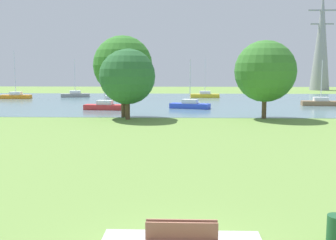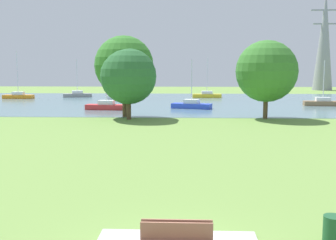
{
  "view_description": "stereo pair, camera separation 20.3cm",
  "coord_description": "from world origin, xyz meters",
  "px_view_note": "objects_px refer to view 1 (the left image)",
  "views": [
    {
      "loc": [
        0.02,
        -9.76,
        4.74
      ],
      "look_at": [
        -0.92,
        15.64,
        1.57
      ],
      "focal_mm": 43.65,
      "sensor_mm": 36.0,
      "label": 1
    },
    {
      "loc": [
        0.22,
        -9.75,
        4.74
      ],
      "look_at": [
        -0.92,
        15.64,
        1.57
      ],
      "focal_mm": 43.65,
      "sensor_mm": 36.0,
      "label": 2
    }
  ],
  "objects_px": {
    "tree_east_far": "(123,65)",
    "tree_west_near": "(265,71)",
    "bench_facing_water": "(182,237)",
    "sailboat_brown": "(321,102)",
    "tree_mid_shore": "(127,76)",
    "sailboat_yellow": "(205,95)",
    "sailboat_orange": "(16,96)",
    "sailboat_white": "(121,96)",
    "electricity_pylon": "(321,41)",
    "sailboat_red": "(105,106)",
    "sailboat_gray": "(75,94)",
    "sailboat_blue": "(190,105)"
  },
  "relations": [
    {
      "from": "tree_east_far",
      "to": "tree_west_near",
      "type": "bearing_deg",
      "value": -2.08
    },
    {
      "from": "tree_west_near",
      "to": "bench_facing_water",
      "type": "bearing_deg",
      "value": -104.9
    },
    {
      "from": "sailboat_brown",
      "to": "tree_mid_shore",
      "type": "height_order",
      "value": "tree_mid_shore"
    },
    {
      "from": "sailboat_yellow",
      "to": "tree_east_far",
      "type": "bearing_deg",
      "value": -108.48
    },
    {
      "from": "sailboat_orange",
      "to": "sailboat_white",
      "type": "xyz_separation_m",
      "value": [
        17.08,
        -0.39,
        -0.0
      ]
    },
    {
      "from": "sailboat_brown",
      "to": "sailboat_white",
      "type": "relative_size",
      "value": 0.78
    },
    {
      "from": "bench_facing_water",
      "to": "tree_east_far",
      "type": "distance_m",
      "value": 30.91
    },
    {
      "from": "sailboat_brown",
      "to": "electricity_pylon",
      "type": "relative_size",
      "value": 0.26
    },
    {
      "from": "sailboat_brown",
      "to": "tree_east_far",
      "type": "xyz_separation_m",
      "value": [
        -23.87,
        -13.85,
        4.66
      ]
    },
    {
      "from": "sailboat_white",
      "to": "tree_west_near",
      "type": "relative_size",
      "value": 1.01
    },
    {
      "from": "sailboat_red",
      "to": "sailboat_brown",
      "type": "xyz_separation_m",
      "value": [
        27.16,
        6.44,
        0.0
      ]
    },
    {
      "from": "sailboat_yellow",
      "to": "tree_mid_shore",
      "type": "height_order",
      "value": "tree_mid_shore"
    },
    {
      "from": "sailboat_gray",
      "to": "sailboat_yellow",
      "type": "distance_m",
      "value": 22.12
    },
    {
      "from": "sailboat_brown",
      "to": "sailboat_yellow",
      "type": "distance_m",
      "value": 20.54
    },
    {
      "from": "bench_facing_water",
      "to": "tree_mid_shore",
      "type": "bearing_deg",
      "value": 100.46
    },
    {
      "from": "bench_facing_water",
      "to": "tree_west_near",
      "type": "distance_m",
      "value": 30.78
    },
    {
      "from": "bench_facing_water",
      "to": "tree_east_far",
      "type": "height_order",
      "value": "tree_east_far"
    },
    {
      "from": "sailboat_gray",
      "to": "electricity_pylon",
      "type": "height_order",
      "value": "electricity_pylon"
    },
    {
      "from": "sailboat_red",
      "to": "sailboat_yellow",
      "type": "relative_size",
      "value": 0.84
    },
    {
      "from": "sailboat_yellow",
      "to": "tree_west_near",
      "type": "distance_m",
      "value": 29.64
    },
    {
      "from": "sailboat_orange",
      "to": "sailboat_blue",
      "type": "bearing_deg",
      "value": -29.28
    },
    {
      "from": "sailboat_blue",
      "to": "sailboat_gray",
      "type": "relative_size",
      "value": 0.91
    },
    {
      "from": "sailboat_white",
      "to": "sailboat_red",
      "type": "bearing_deg",
      "value": -87.44
    },
    {
      "from": "sailboat_red",
      "to": "sailboat_orange",
      "type": "distance_m",
      "value": 25.02
    },
    {
      "from": "bench_facing_water",
      "to": "sailboat_white",
      "type": "xyz_separation_m",
      "value": [
        -9.93,
        54.54,
        0.0
      ]
    },
    {
      "from": "sailboat_white",
      "to": "sailboat_blue",
      "type": "bearing_deg",
      "value": -54.69
    },
    {
      "from": "sailboat_orange",
      "to": "sailboat_white",
      "type": "height_order",
      "value": "sailboat_orange"
    },
    {
      "from": "sailboat_white",
      "to": "sailboat_yellow",
      "type": "relative_size",
      "value": 1.13
    },
    {
      "from": "tree_mid_shore",
      "to": "sailboat_blue",
      "type": "bearing_deg",
      "value": 60.85
    },
    {
      "from": "sailboat_blue",
      "to": "sailboat_white",
      "type": "relative_size",
      "value": 0.78
    },
    {
      "from": "tree_west_near",
      "to": "sailboat_orange",
      "type": "bearing_deg",
      "value": 143.88
    },
    {
      "from": "bench_facing_water",
      "to": "sailboat_orange",
      "type": "relative_size",
      "value": 0.23
    },
    {
      "from": "bench_facing_water",
      "to": "sailboat_red",
      "type": "bearing_deg",
      "value": 103.78
    },
    {
      "from": "tree_east_far",
      "to": "electricity_pylon",
      "type": "relative_size",
      "value": 0.36
    },
    {
      "from": "bench_facing_water",
      "to": "tree_mid_shore",
      "type": "relative_size",
      "value": 0.27
    },
    {
      "from": "sailboat_gray",
      "to": "sailboat_white",
      "type": "height_order",
      "value": "sailboat_white"
    },
    {
      "from": "bench_facing_water",
      "to": "tree_west_near",
      "type": "bearing_deg",
      "value": 75.1
    },
    {
      "from": "sailboat_gray",
      "to": "tree_east_far",
      "type": "relative_size",
      "value": 0.8
    },
    {
      "from": "tree_east_far",
      "to": "sailboat_red",
      "type": "bearing_deg",
      "value": 113.93
    },
    {
      "from": "sailboat_blue",
      "to": "sailboat_white",
      "type": "xyz_separation_m",
      "value": [
        -10.79,
        15.23,
        0.02
      ]
    },
    {
      "from": "sailboat_blue",
      "to": "electricity_pylon",
      "type": "bearing_deg",
      "value": 56.27
    },
    {
      "from": "sailboat_orange",
      "to": "sailboat_white",
      "type": "relative_size",
      "value": 1.02
    },
    {
      "from": "bench_facing_water",
      "to": "sailboat_yellow",
      "type": "relative_size",
      "value": 0.27
    },
    {
      "from": "sailboat_blue",
      "to": "sailboat_red",
      "type": "bearing_deg",
      "value": -169.21
    },
    {
      "from": "tree_east_far",
      "to": "electricity_pylon",
      "type": "distance_m",
      "value": 66.3
    },
    {
      "from": "sailboat_red",
      "to": "sailboat_brown",
      "type": "height_order",
      "value": "sailboat_brown"
    },
    {
      "from": "sailboat_gray",
      "to": "sailboat_white",
      "type": "xyz_separation_m",
      "value": [
        8.51,
        -4.59,
        0.01
      ]
    },
    {
      "from": "electricity_pylon",
      "to": "sailboat_gray",
      "type": "bearing_deg",
      "value": -152.75
    },
    {
      "from": "sailboat_yellow",
      "to": "tree_west_near",
      "type": "xyz_separation_m",
      "value": [
        4.18,
        -29.06,
        4.08
      ]
    },
    {
      "from": "electricity_pylon",
      "to": "tree_mid_shore",
      "type": "bearing_deg",
      "value": -122.87
    }
  ]
}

